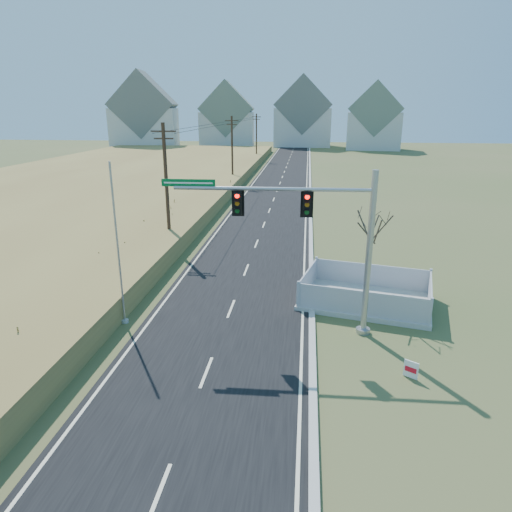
# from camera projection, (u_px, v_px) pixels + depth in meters

# --- Properties ---
(ground) EXTENTS (260.00, 260.00, 0.00)m
(ground) POSITION_uv_depth(u_px,v_px,m) (216.00, 348.00, 19.81)
(ground) COLOR #46572A
(ground) RESTS_ON ground
(road) EXTENTS (8.00, 180.00, 0.06)m
(road) POSITION_uv_depth(u_px,v_px,m) (282.00, 179.00, 67.07)
(road) COLOR black
(road) RESTS_ON ground
(curb) EXTENTS (0.30, 180.00, 0.18)m
(curb) POSITION_uv_depth(u_px,v_px,m) (310.00, 179.00, 66.62)
(curb) COLOR #B2AFA8
(curb) RESTS_ON ground
(reed_marsh) EXTENTS (38.00, 110.00, 1.30)m
(reed_marsh) POSITION_uv_depth(u_px,v_px,m) (95.00, 183.00, 59.95)
(reed_marsh) COLOR olive
(reed_marsh) RESTS_ON ground
(utility_pole_near) EXTENTS (1.80, 0.26, 9.00)m
(utility_pole_near) POSITION_uv_depth(u_px,v_px,m) (166.00, 184.00, 33.23)
(utility_pole_near) COLOR #422D1E
(utility_pole_near) RESTS_ON ground
(utility_pole_mid) EXTENTS (1.80, 0.26, 9.00)m
(utility_pole_mid) POSITION_uv_depth(u_px,v_px,m) (232.00, 149.00, 61.59)
(utility_pole_mid) COLOR #422D1E
(utility_pole_mid) RESTS_ON ground
(utility_pole_far) EXTENTS (1.80, 0.26, 9.00)m
(utility_pole_far) POSITION_uv_depth(u_px,v_px,m) (256.00, 136.00, 89.96)
(utility_pole_far) COLOR #422D1E
(utility_pole_far) RESTS_ON ground
(condo_nw) EXTENTS (17.69, 13.38, 19.05)m
(condo_nw) POSITION_uv_depth(u_px,v_px,m) (144.00, 118.00, 115.98)
(condo_nw) COLOR silver
(condo_nw) RESTS_ON ground
(condo_nnw) EXTENTS (14.93, 11.17, 17.03)m
(condo_nnw) POSITION_uv_depth(u_px,v_px,m) (227.00, 120.00, 121.68)
(condo_nnw) COLOR silver
(condo_nnw) RESTS_ON ground
(condo_n) EXTENTS (15.27, 10.20, 18.54)m
(condo_n) POSITION_uv_depth(u_px,v_px,m) (303.00, 118.00, 123.15)
(condo_n) COLOR silver
(condo_n) RESTS_ON ground
(condo_ne) EXTENTS (14.12, 10.51, 16.52)m
(condo_ne) POSITION_uv_depth(u_px,v_px,m) (374.00, 122.00, 113.93)
(condo_ne) COLOR silver
(condo_ne) RESTS_ON ground
(traffic_signal_mast) EXTENTS (9.43, 0.64, 7.50)m
(traffic_signal_mast) POSITION_uv_depth(u_px,v_px,m) (326.00, 237.00, 19.92)
(traffic_signal_mast) COLOR #9EA0A5
(traffic_signal_mast) RESTS_ON ground
(fence_enclosure) EXTENTS (7.49, 5.92, 1.52)m
(fence_enclosure) POSITION_uv_depth(u_px,v_px,m) (365.00, 298.00, 24.28)
(fence_enclosure) COLOR #B7B5AD
(fence_enclosure) RESTS_ON ground
(open_sign) EXTENTS (0.50, 0.36, 0.70)m
(open_sign) POSITION_uv_depth(u_px,v_px,m) (411.00, 369.00, 17.50)
(open_sign) COLOR white
(open_sign) RESTS_ON ground
(flagpole) EXTENTS (0.35, 0.35, 7.74)m
(flagpole) POSITION_uv_depth(u_px,v_px,m) (119.00, 262.00, 21.23)
(flagpole) COLOR #B7B5AD
(flagpole) RESTS_ON ground
(bare_tree) EXTENTS (2.06, 2.06, 5.46)m
(bare_tree) POSITION_uv_depth(u_px,v_px,m) (373.00, 225.00, 22.57)
(bare_tree) COLOR #4C3F33
(bare_tree) RESTS_ON ground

